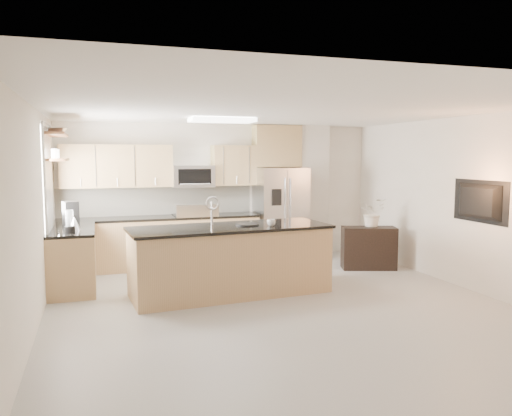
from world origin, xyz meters
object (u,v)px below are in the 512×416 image
object	(u,v)px
blender	(70,223)
refrigerator	(280,214)
island	(231,260)
microwave	(193,176)
coffee_maker	(71,214)
television	(475,201)
cup	(271,223)
range	(195,239)
flower_vase	(372,205)
credenza	(369,248)
bowl	(56,130)
platter	(247,224)
kettle	(74,223)

from	to	relation	value
blender	refrigerator	bearing A→B (deg)	21.97
island	blender	world-z (taller)	island
microwave	coffee_maker	world-z (taller)	microwave
island	television	xyz separation A→B (m)	(3.39, -1.04, 0.85)
cup	range	bearing A→B (deg)	106.92
cup	television	xyz separation A→B (m)	(2.82, -0.86, 0.30)
refrigerator	island	size ratio (longest dim) A/B	0.60
cup	flower_vase	size ratio (longest dim) A/B	0.16
microwave	blender	bearing A→B (deg)	-141.05
microwave	cup	world-z (taller)	microwave
refrigerator	credenza	distance (m)	1.80
blender	television	distance (m)	5.81
bowl	credenza	bearing A→B (deg)	-3.62
range	flower_vase	world-z (taller)	flower_vase
island	bowl	size ratio (longest dim) A/B	7.08
refrigerator	credenza	world-z (taller)	refrigerator
range	microwave	size ratio (longest dim) A/B	1.50
blender	television	size ratio (longest dim) A/B	0.31
microwave	refrigerator	size ratio (longest dim) A/B	0.43
range	blender	bearing A→B (deg)	-143.18
platter	kettle	xyz separation A→B (m)	(-2.41, 0.77, 0.02)
television	range	bearing A→B (deg)	48.36
range	bowl	world-z (taller)	bowl
cup	platter	size ratio (longest dim) A/B	0.36
credenza	television	bearing A→B (deg)	-52.95
bowl	kettle	bearing A→B (deg)	-55.72
blender	coffee_maker	size ratio (longest dim) A/B	0.86
cup	coffee_maker	distance (m)	3.15
bowl	blender	bearing A→B (deg)	-73.93
credenza	platter	distance (m)	2.69
cup	flower_vase	bearing A→B (deg)	24.52
television	cup	bearing A→B (deg)	73.01
cup	blender	size ratio (longest dim) A/B	0.37
refrigerator	microwave	bearing A→B (deg)	174.14
television	kettle	bearing A→B (deg)	71.56
refrigerator	credenza	xyz separation A→B (m)	(1.22, -1.22, -0.52)
bowl	refrigerator	bearing A→B (deg)	12.95
island	range	bearing A→B (deg)	89.11
platter	television	distance (m)	3.32
microwave	flower_vase	size ratio (longest dim) A/B	1.00
kettle	bowl	bearing A→B (deg)	124.28
credenza	kettle	world-z (taller)	kettle
microwave	television	world-z (taller)	microwave
island	cup	bearing A→B (deg)	-21.73
blender	coffee_maker	bearing A→B (deg)	91.48
island	microwave	bearing A→B (deg)	88.92
island	blender	size ratio (longest dim) A/B	9.00
range	flower_vase	bearing A→B (deg)	-22.34
flower_vase	island	bearing A→B (deg)	-163.13
refrigerator	island	xyz separation A→B (m)	(-1.54, -2.03, -0.39)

